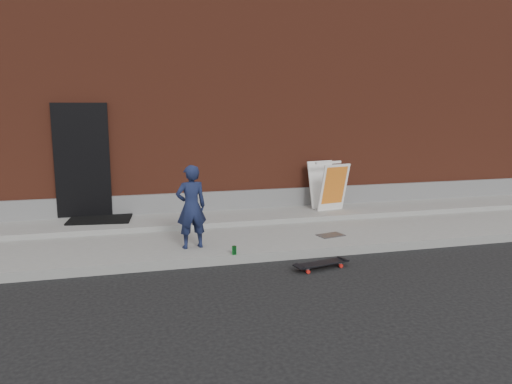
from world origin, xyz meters
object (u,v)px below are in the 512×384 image
object	(u,v)px
skateboard	(321,264)
pizza_sign	(328,185)
soda_can	(234,250)
child	(191,207)

from	to	relation	value
skateboard	pizza_sign	world-z (taller)	pizza_sign
soda_can	child	bearing A→B (deg)	137.32
child	soda_can	size ratio (longest dim) A/B	10.12
child	pizza_sign	bearing A→B (deg)	-158.43
skateboard	pizza_sign	bearing A→B (deg)	65.76
child	skateboard	size ratio (longest dim) A/B	1.54
skateboard	pizza_sign	distance (m)	3.33
pizza_sign	soda_can	world-z (taller)	pizza_sign
child	pizza_sign	world-z (taller)	child
child	soda_can	world-z (taller)	child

